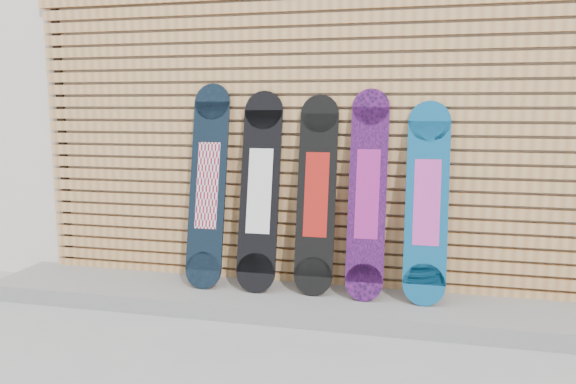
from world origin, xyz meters
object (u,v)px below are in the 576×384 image
snowboard_2 (317,195)px  snowboard_4 (427,202)px  snowboard_1 (260,191)px  snowboard_0 (208,185)px  snowboard_3 (367,194)px

snowboard_2 → snowboard_4: size_ratio=1.03×
snowboard_1 → snowboard_4: (1.19, 0.00, -0.04)m
snowboard_1 → snowboard_2: snowboard_1 is taller
snowboard_1 → snowboard_4: snowboard_1 is taller
snowboard_1 → snowboard_4: 1.19m
snowboard_0 → snowboard_1: 0.40m
snowboard_2 → snowboard_3: bearing=-2.4°
snowboard_3 → snowboard_4: bearing=0.3°
snowboard_0 → snowboard_3: size_ratio=1.03×
snowboard_3 → snowboard_2: bearing=177.6°
snowboard_0 → snowboard_2: 0.82m
snowboard_1 → snowboard_2: bearing=2.2°
snowboard_2 → snowboard_0: bearing=-178.7°
snowboard_3 → snowboard_4: 0.41m
snowboard_0 → snowboard_2: bearing=1.3°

